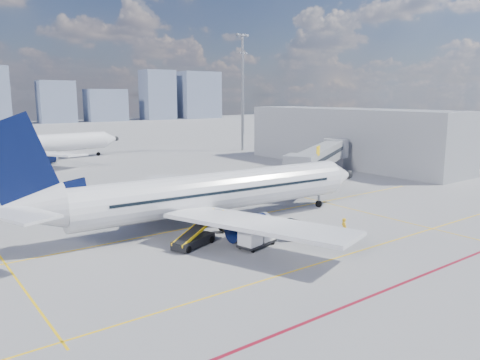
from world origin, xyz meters
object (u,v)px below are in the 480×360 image
(ramp_worker, at_px, (344,229))
(belt_loader, at_px, (194,239))
(cargo_dolly, at_px, (257,235))
(main_aircraft, at_px, (204,194))
(second_aircraft, at_px, (29,145))
(baggage_tug, at_px, (293,229))

(ramp_worker, bearing_deg, belt_loader, 77.20)
(cargo_dolly, relative_size, belt_loader, 0.63)
(main_aircraft, height_order, belt_loader, main_aircraft)
(second_aircraft, relative_size, ramp_worker, 18.87)
(main_aircraft, relative_size, second_aircraft, 1.07)
(main_aircraft, xyz_separation_m, second_aircraft, (-2.36, 56.71, 0.00))
(cargo_dolly, bearing_deg, main_aircraft, 79.01)
(main_aircraft, bearing_deg, belt_loader, -127.34)
(cargo_dolly, height_order, ramp_worker, same)
(second_aircraft, distance_m, ramp_worker, 68.02)
(ramp_worker, bearing_deg, baggage_tug, 64.13)
(belt_loader, bearing_deg, main_aircraft, 28.23)
(second_aircraft, relative_size, cargo_dolly, 9.65)
(baggage_tug, height_order, belt_loader, belt_loader)
(main_aircraft, relative_size, ramp_worker, 20.24)
(ramp_worker, bearing_deg, cargo_dolly, 84.32)
(main_aircraft, xyz_separation_m, ramp_worker, (7.60, -10.54, -2.27))
(main_aircraft, bearing_deg, cargo_dolly, -84.50)
(baggage_tug, relative_size, cargo_dolly, 0.67)
(second_aircraft, xyz_separation_m, cargo_dolly, (2.59, -64.31, -2.18))
(second_aircraft, relative_size, belt_loader, 6.06)
(second_aircraft, bearing_deg, cargo_dolly, -92.61)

